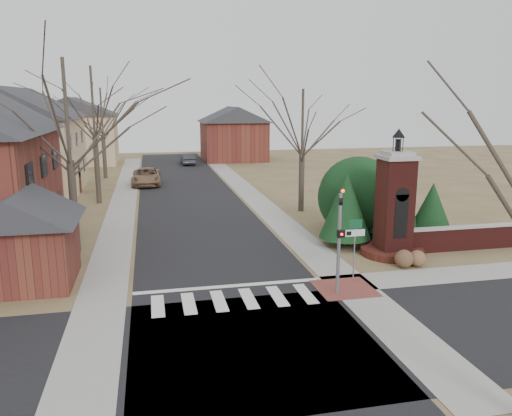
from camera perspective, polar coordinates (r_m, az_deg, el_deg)
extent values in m
plane|color=brown|center=(19.59, -2.13, -11.34)|extent=(120.00, 120.00, 0.00)
cube|color=black|center=(40.57, -7.58, 1.01)|extent=(8.00, 70.00, 0.01)
cube|color=black|center=(16.93, -0.29, -15.31)|extent=(120.00, 8.00, 0.01)
cube|color=silver|center=(20.31, -2.54, -10.43)|extent=(8.00, 2.20, 0.02)
cube|color=silver|center=(21.69, -3.21, -8.93)|extent=(8.00, 0.35, 0.02)
cube|color=gray|center=(41.29, -0.37, 1.32)|extent=(2.00, 60.00, 0.02)
cube|color=gray|center=(40.51, -14.92, 0.69)|extent=(2.00, 60.00, 0.02)
cube|color=brown|center=(21.74, 10.10, -9.05)|extent=(2.40, 2.40, 0.02)
cylinder|color=slate|center=(20.54, 9.45, -4.14)|extent=(0.14, 0.14, 4.20)
imported|color=black|center=(20.08, 9.64, 1.20)|extent=(0.15, 0.18, 0.90)
sphere|color=#FF0C05|center=(19.83, 9.90, 1.93)|extent=(0.14, 0.14, 0.14)
cube|color=black|center=(20.24, 9.68, -2.92)|extent=(0.28, 0.16, 0.30)
sphere|color=#FF0C05|center=(20.16, 9.77, -2.99)|extent=(0.11, 0.11, 0.11)
cylinder|color=slate|center=(22.49, 11.16, -4.89)|extent=(0.06, 0.06, 2.60)
cube|color=silver|center=(22.24, 11.27, -2.81)|extent=(0.90, 0.03, 0.30)
cube|color=black|center=(22.11, 10.57, -2.87)|extent=(0.22, 0.02, 0.18)
cube|color=#104D2B|center=(22.14, 11.32, -1.81)|extent=(0.60, 0.03, 0.40)
cylinder|color=#4D1916|center=(26.82, 15.25, -4.79)|extent=(3.20, 3.20, 0.36)
cube|color=#4D1916|center=(26.25, 15.53, 0.06)|extent=(1.50, 1.50, 5.00)
cube|color=black|center=(25.70, 16.23, -0.92)|extent=(0.70, 0.10, 2.20)
cube|color=gray|center=(25.86, 15.85, 5.60)|extent=(1.70, 1.70, 0.20)
cube|color=gray|center=(25.83, 15.88, 6.04)|extent=(1.30, 1.30, 0.20)
cylinder|color=black|center=(25.80, 15.93, 6.92)|extent=(0.20, 0.20, 0.60)
cone|color=black|center=(25.75, 16.01, 8.25)|extent=(0.64, 0.64, 0.45)
cube|color=#4D1916|center=(29.02, 23.23, -3.21)|extent=(7.50, 0.40, 1.20)
cube|color=gray|center=(28.86, 23.34, -1.97)|extent=(7.50, 0.50, 0.10)
cube|color=#D0B58A|center=(46.12, -25.26, 5.31)|extent=(9.00, 12.00, 6.40)
cube|color=brown|center=(23.73, -24.94, -4.67)|extent=(4.00, 4.00, 2.80)
cube|color=#D0B58A|center=(66.47, -20.01, 7.34)|extent=(10.00, 8.00, 6.00)
cube|color=#D0B58A|center=(65.16, -22.93, 10.56)|extent=(0.75, 0.75, 3.08)
cube|color=brown|center=(66.83, -2.60, 7.65)|extent=(8.00, 8.00, 5.00)
cube|color=brown|center=(64.73, -4.37, 10.49)|extent=(0.75, 0.75, 2.80)
cylinder|color=#473D33|center=(27.80, 10.07, -3.79)|extent=(0.20, 0.20, 0.50)
cone|color=black|center=(27.31, 10.23, 0.35)|extent=(2.80, 2.80, 3.60)
cylinder|color=#473D33|center=(30.20, 15.03, -2.73)|extent=(0.20, 0.20, 0.50)
cone|color=black|center=(29.70, 15.28, 1.65)|extent=(3.40, 3.40, 4.20)
cylinder|color=#473D33|center=(30.33, 19.26, -2.94)|extent=(0.20, 0.20, 0.50)
cone|color=black|center=(29.96, 19.48, 0.11)|extent=(2.40, 2.40, 2.80)
sphere|color=black|center=(30.24, 11.61, 1.64)|extent=(4.80, 4.80, 4.80)
cylinder|color=#473D33|center=(27.52, -20.09, 0.13)|extent=(0.40, 0.40, 4.83)
cylinder|color=#473D33|center=(40.24, -17.68, 4.07)|extent=(0.40, 0.40, 5.04)
cylinder|color=#473D33|center=(53.17, -16.94, 5.64)|extent=(0.40, 0.40, 4.41)
cylinder|color=#473D33|center=(35.77, 5.22, 2.97)|extent=(0.40, 0.40, 4.20)
imported|color=#89664A|center=(48.15, -12.43, 3.53)|extent=(2.72, 5.69, 1.56)
imported|color=#35383D|center=(62.62, -7.83, 5.59)|extent=(1.64, 4.30, 1.40)
sphere|color=brown|center=(24.88, 16.56, -5.58)|extent=(0.87, 0.87, 0.87)
sphere|color=brown|center=(25.23, 17.96, -5.52)|extent=(0.80, 0.80, 0.80)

